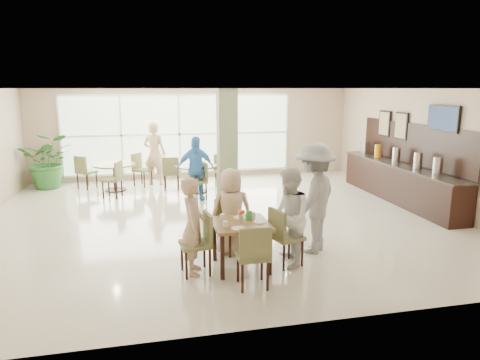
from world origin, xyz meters
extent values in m
plane|color=beige|center=(0.00, 0.00, 0.00)|extent=(10.00, 10.00, 0.00)
plane|color=white|center=(0.00, 0.00, 2.80)|extent=(10.00, 10.00, 0.00)
plane|color=tan|center=(0.00, 4.50, 1.40)|extent=(10.00, 0.00, 10.00)
plane|color=tan|center=(0.00, -4.50, 1.40)|extent=(10.00, 0.00, 10.00)
plane|color=tan|center=(5.00, 0.00, 1.40)|extent=(0.00, 9.00, 9.00)
plane|color=silver|center=(-0.50, 4.47, 1.40)|extent=(7.00, 0.00, 7.00)
cube|color=#677752|center=(0.40, 1.20, 1.40)|extent=(0.45, 0.45, 2.80)
cube|color=brown|center=(-0.11, -2.70, 0.72)|extent=(0.87, 0.87, 0.05)
cube|color=black|center=(-0.48, -3.07, 0.35)|extent=(0.06, 0.06, 0.70)
cube|color=black|center=(0.26, -3.07, 0.35)|extent=(0.06, 0.06, 0.70)
cube|color=black|center=(-0.48, -2.34, 0.35)|extent=(0.06, 0.06, 0.70)
cube|color=black|center=(0.26, -2.34, 0.35)|extent=(0.06, 0.06, 0.70)
cylinder|color=brown|center=(-2.42, 3.20, 0.73)|extent=(1.17, 1.17, 0.04)
cylinder|color=black|center=(-2.42, 3.20, 0.35)|extent=(0.10, 0.10, 0.71)
cylinder|color=black|center=(-2.42, 3.20, 0.01)|extent=(0.60, 0.60, 0.03)
cylinder|color=brown|center=(-0.22, 2.55, 0.73)|extent=(1.18, 1.18, 0.04)
cylinder|color=black|center=(-0.22, 2.55, 0.35)|extent=(0.10, 0.10, 0.71)
cylinder|color=black|center=(-0.22, 2.55, 0.01)|extent=(0.60, 0.60, 0.03)
cylinder|color=white|center=(-0.37, -2.52, 0.80)|extent=(0.08, 0.08, 0.10)
cylinder|color=white|center=(-0.40, -2.90, 0.80)|extent=(0.08, 0.08, 0.10)
cylinder|color=white|center=(0.13, -2.52, 0.80)|extent=(0.08, 0.08, 0.10)
cylinder|color=white|center=(-0.23, -3.00, 0.76)|extent=(0.20, 0.20, 0.01)
cylinder|color=white|center=(-0.08, -2.47, 0.76)|extent=(0.20, 0.20, 0.01)
cylinder|color=white|center=(0.17, -2.76, 0.76)|extent=(0.20, 0.20, 0.01)
cylinder|color=#99B27F|center=(-0.11, -2.70, 0.81)|extent=(0.07, 0.07, 0.12)
sphere|color=#F24B14|center=(-0.08, -2.70, 0.92)|extent=(0.07, 0.07, 0.07)
sphere|color=#F24B14|center=(-0.12, -2.68, 0.92)|extent=(0.07, 0.07, 0.07)
sphere|color=#F24B14|center=(-0.12, -2.73, 0.92)|extent=(0.07, 0.07, 0.07)
cube|color=green|center=(0.04, -2.60, 0.82)|extent=(0.10, 0.05, 0.15)
cube|color=black|center=(4.68, 0.50, 0.45)|extent=(0.60, 4.60, 0.90)
cube|color=black|center=(4.68, 0.50, 0.92)|extent=(0.64, 4.70, 0.04)
cube|color=black|center=(4.97, 0.50, 1.45)|extent=(0.04, 4.60, 1.00)
cylinder|color=silver|center=(4.68, -0.90, 1.14)|extent=(0.20, 0.20, 0.40)
cylinder|color=silver|center=(4.68, -0.20, 1.14)|extent=(0.20, 0.20, 0.40)
cylinder|color=silver|center=(4.68, 0.70, 1.14)|extent=(0.20, 0.20, 0.40)
cylinder|color=orange|center=(4.68, 1.60, 1.12)|extent=(0.18, 0.18, 0.36)
cube|color=silver|center=(4.68, 2.30, 1.12)|extent=(0.18, 0.30, 0.36)
cube|color=black|center=(4.94, -0.60, 2.15)|extent=(0.06, 1.00, 0.58)
cube|color=#7F99CC|center=(4.92, -0.60, 2.15)|extent=(0.01, 0.92, 0.50)
cube|color=black|center=(4.95, 1.00, 1.85)|extent=(0.04, 0.55, 0.70)
cube|color=olive|center=(4.92, 1.00, 1.85)|extent=(0.01, 0.47, 0.62)
cube|color=black|center=(4.95, 1.80, 1.85)|extent=(0.04, 0.55, 0.70)
cube|color=olive|center=(4.92, 1.80, 1.85)|extent=(0.01, 0.47, 0.62)
imported|color=#2C6E2C|center=(-4.26, 3.91, 0.79)|extent=(1.47, 1.47, 1.58)
imported|color=tan|center=(-0.86, -2.73, 0.76)|extent=(0.43, 0.59, 1.51)
imported|color=tan|center=(-0.13, -2.04, 0.75)|extent=(0.74, 0.42, 1.49)
imported|color=white|center=(0.65, -2.77, 0.80)|extent=(0.72, 0.87, 1.60)
imported|color=#9A999C|center=(1.27, -2.27, 0.96)|extent=(1.37, 1.38, 1.91)
imported|color=#4793D5|center=(-0.33, 1.69, 0.82)|extent=(1.03, 0.68, 1.64)
imported|color=white|center=(0.56, 2.51, 0.79)|extent=(0.77, 1.52, 1.58)
imported|color=tan|center=(-1.30, 3.73, 0.93)|extent=(0.79, 0.67, 1.85)
camera|label=1|loc=(-1.48, -8.95, 2.81)|focal=32.00mm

